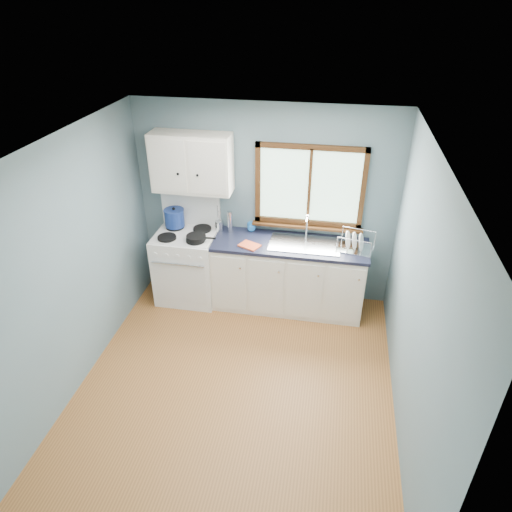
% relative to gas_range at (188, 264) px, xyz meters
% --- Properties ---
extents(floor, '(3.20, 3.60, 0.02)m').
position_rel_gas_range_xyz_m(floor, '(0.95, -1.47, -0.50)').
color(floor, '#A56631').
rests_on(floor, ground).
extents(ceiling, '(3.20, 3.60, 0.02)m').
position_rel_gas_range_xyz_m(ceiling, '(0.95, -1.47, 2.02)').
color(ceiling, white).
rests_on(ceiling, wall_back).
extents(wall_back, '(3.20, 0.02, 2.50)m').
position_rel_gas_range_xyz_m(wall_back, '(0.95, 0.34, 0.76)').
color(wall_back, slate).
rests_on(wall_back, ground).
extents(wall_front, '(3.20, 0.02, 2.50)m').
position_rel_gas_range_xyz_m(wall_front, '(0.95, -3.28, 0.76)').
color(wall_front, slate).
rests_on(wall_front, ground).
extents(wall_left, '(0.02, 3.60, 2.50)m').
position_rel_gas_range_xyz_m(wall_left, '(-0.66, -1.47, 0.76)').
color(wall_left, slate).
rests_on(wall_left, ground).
extents(wall_right, '(0.02, 3.60, 2.50)m').
position_rel_gas_range_xyz_m(wall_right, '(2.56, -1.47, 0.76)').
color(wall_right, slate).
rests_on(wall_right, ground).
extents(gas_range, '(0.76, 0.69, 1.36)m').
position_rel_gas_range_xyz_m(gas_range, '(0.00, 0.00, 0.00)').
color(gas_range, white).
rests_on(gas_range, floor).
extents(base_cabinets, '(1.85, 0.60, 0.88)m').
position_rel_gas_range_xyz_m(base_cabinets, '(1.31, 0.02, -0.08)').
color(base_cabinets, white).
rests_on(base_cabinets, floor).
extents(countertop, '(1.89, 0.64, 0.04)m').
position_rel_gas_range_xyz_m(countertop, '(1.31, 0.02, 0.41)').
color(countertop, black).
rests_on(countertop, base_cabinets).
extents(sink, '(0.84, 0.46, 0.44)m').
position_rel_gas_range_xyz_m(sink, '(1.49, 0.02, 0.37)').
color(sink, silver).
rests_on(sink, countertop).
extents(window, '(1.36, 0.10, 1.03)m').
position_rel_gas_range_xyz_m(window, '(1.48, 0.30, 0.98)').
color(window, '#9EC6A8').
rests_on(window, wall_back).
extents(upper_cabinets, '(0.95, 0.35, 0.70)m').
position_rel_gas_range_xyz_m(upper_cabinets, '(0.10, 0.15, 1.31)').
color(upper_cabinets, white).
rests_on(upper_cabinets, wall_back).
extents(skillet, '(0.37, 0.25, 0.05)m').
position_rel_gas_range_xyz_m(skillet, '(0.19, -0.16, 0.49)').
color(skillet, black).
rests_on(skillet, gas_range).
extents(stockpot, '(0.32, 0.32, 0.25)m').
position_rel_gas_range_xyz_m(stockpot, '(-0.18, 0.14, 0.58)').
color(stockpot, navy).
rests_on(stockpot, gas_range).
extents(utensil_crock, '(0.12, 0.12, 0.34)m').
position_rel_gas_range_xyz_m(utensil_crock, '(0.40, 0.18, 0.50)').
color(utensil_crock, silver).
rests_on(utensil_crock, countertop).
extents(thermos, '(0.08, 0.08, 0.28)m').
position_rel_gas_range_xyz_m(thermos, '(0.53, 0.17, 0.57)').
color(thermos, silver).
rests_on(thermos, countertop).
extents(soap_bottle, '(0.13, 0.13, 0.26)m').
position_rel_gas_range_xyz_m(soap_bottle, '(0.80, 0.21, 0.56)').
color(soap_bottle, blue).
rests_on(soap_bottle, countertop).
extents(dish_towel, '(0.28, 0.25, 0.02)m').
position_rel_gas_range_xyz_m(dish_towel, '(0.84, -0.14, 0.43)').
color(dish_towel, '#E7542B').
rests_on(dish_towel, countertop).
extents(dish_rack, '(0.46, 0.39, 0.21)m').
position_rel_gas_range_xyz_m(dish_rack, '(2.07, 0.01, 0.48)').
color(dish_rack, silver).
rests_on(dish_rack, countertop).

